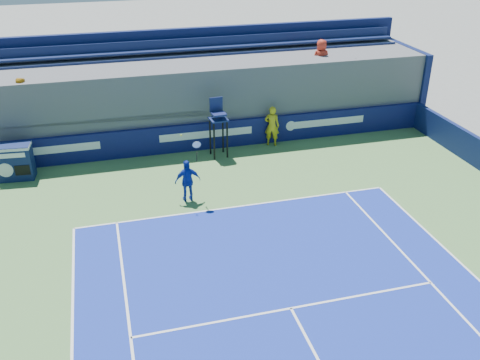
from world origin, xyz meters
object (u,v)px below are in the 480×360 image
object	(u,v)px
ball_person	(272,126)
umpire_chair	(218,121)
tennis_player	(188,181)
match_clock	(15,161)

from	to	relation	value
ball_person	umpire_chair	distance (m)	2.61
tennis_player	ball_person	bearing A→B (deg)	42.19
ball_person	match_clock	world-z (taller)	ball_person
match_clock	umpire_chair	xyz separation A→B (m)	(7.94, 0.09, 0.79)
ball_person	tennis_player	xyz separation A→B (m)	(-4.39, -3.98, -0.10)
ball_person	tennis_player	size ratio (longest dim) A/B	0.69
match_clock	tennis_player	size ratio (longest dim) A/B	0.54
match_clock	ball_person	bearing A→B (deg)	3.14
match_clock	tennis_player	distance (m)	6.93
umpire_chair	ball_person	bearing A→B (deg)	11.02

